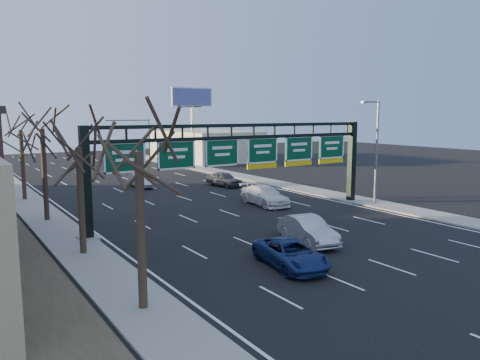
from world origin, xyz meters
TOP-DOWN VIEW (x-y plane):
  - ground at (0.00, 0.00)m, footprint 160.00×160.00m
  - sidewalk_left at (-12.80, 20.00)m, footprint 3.00×120.00m
  - sidewalk_right at (12.80, 20.00)m, footprint 3.00×120.00m
  - lane_markings at (0.00, 20.00)m, footprint 21.60×120.00m
  - sign_gantry at (0.16, 8.00)m, footprint 24.60×1.20m
  - building_right_distant at (20.00, 50.00)m, footprint 12.00×20.00m
  - tree_near at (-12.80, -4.00)m, footprint 3.60×3.60m
  - tree_gantry at (-12.80, 5.00)m, footprint 3.60×3.60m
  - tree_mid at (-12.80, 15.00)m, footprint 3.60×3.60m
  - tree_far at (-12.80, 25.00)m, footprint 3.60×3.60m
  - streetlight_near at (12.47, 6.00)m, footprint 2.15×0.22m
  - streetlight_far at (12.47, 40.00)m, footprint 2.15×0.22m
  - billboard_right at (15.00, 44.98)m, footprint 7.00×0.50m
  - traffic_signal_mast at (5.69, 55.00)m, footprint 10.16×0.54m
  - car_blue_suv at (-4.34, -3.06)m, footprint 3.09×5.35m
  - car_silver_sedan at (-0.58, -0.13)m, footprint 2.66×5.24m
  - car_white_wagon at (4.43, 11.19)m, footprint 2.73×5.83m
  - car_grey_far at (6.96, 22.20)m, footprint 2.55×4.88m
  - car_silver_distant at (-0.96, 26.60)m, footprint 1.88×4.66m

SIDE VIEW (x-z plane):
  - ground at x=0.00m, z-range 0.00..0.00m
  - lane_markings at x=0.00m, z-range 0.00..0.01m
  - sidewalk_left at x=-12.80m, z-range 0.00..0.12m
  - sidewalk_right at x=12.80m, z-range 0.00..0.12m
  - car_blue_suv at x=-4.34m, z-range 0.00..1.40m
  - car_silver_distant at x=-0.96m, z-range 0.00..1.51m
  - car_grey_far at x=6.96m, z-range 0.00..1.59m
  - car_silver_sedan at x=-0.58m, z-range 0.00..1.65m
  - car_white_wagon at x=4.43m, z-range 0.00..1.65m
  - building_right_distant at x=20.00m, z-range 0.00..5.00m
  - sign_gantry at x=0.16m, z-range 1.03..8.23m
  - streetlight_near at x=12.47m, z-range 0.58..9.58m
  - streetlight_far at x=12.47m, z-range 0.58..9.58m
  - traffic_signal_mast at x=5.69m, z-range 2.00..9.00m
  - tree_gantry at x=-12.80m, z-range 2.87..11.35m
  - tree_near at x=-12.80m, z-range 3.05..11.91m
  - tree_far at x=-12.80m, z-range 3.05..11.91m
  - tree_mid at x=-12.80m, z-range 3.23..12.47m
  - billboard_right at x=15.00m, z-range 3.06..15.06m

